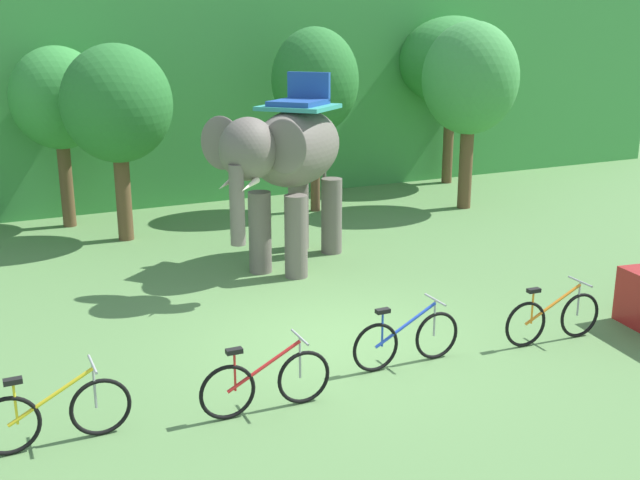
{
  "coord_description": "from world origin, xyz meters",
  "views": [
    {
      "loc": [
        -5.01,
        -9.5,
        4.55
      ],
      "look_at": [
        0.23,
        1.0,
        1.3
      ],
      "focal_mm": 42.28,
      "sensor_mm": 36.0,
      "label": 1
    }
  ],
  "objects_px": {
    "bike_blue": "(407,339)",
    "bike_orange": "(553,318)",
    "tree_center": "(117,105)",
    "tree_center_left": "(315,82)",
    "elephant": "(290,158)",
    "tree_right": "(59,99)",
    "bike_red": "(266,382)",
    "tree_far_left": "(470,80)",
    "bike_yellow": "(55,414)",
    "tree_far_right": "(452,62)"
  },
  "relations": [
    {
      "from": "bike_blue",
      "to": "bike_orange",
      "type": "height_order",
      "value": "same"
    },
    {
      "from": "tree_center",
      "to": "tree_center_left",
      "type": "xyz_separation_m",
      "value": [
        5.1,
        0.65,
        0.32
      ]
    },
    {
      "from": "tree_center",
      "to": "bike_orange",
      "type": "relative_size",
      "value": 2.53
    },
    {
      "from": "elephant",
      "to": "bike_orange",
      "type": "bearing_deg",
      "value": -69.51
    },
    {
      "from": "tree_right",
      "to": "elephant",
      "type": "bearing_deg",
      "value": -57.19
    },
    {
      "from": "elephant",
      "to": "bike_red",
      "type": "bearing_deg",
      "value": -117.2
    },
    {
      "from": "tree_center",
      "to": "tree_center_left",
      "type": "relative_size",
      "value": 0.92
    },
    {
      "from": "tree_right",
      "to": "tree_center_left",
      "type": "height_order",
      "value": "tree_center_left"
    },
    {
      "from": "bike_red",
      "to": "bike_orange",
      "type": "relative_size",
      "value": 1.0
    },
    {
      "from": "elephant",
      "to": "tree_center_left",
      "type": "bearing_deg",
      "value": 58.04
    },
    {
      "from": "tree_right",
      "to": "bike_blue",
      "type": "bearing_deg",
      "value": -73.83
    },
    {
      "from": "elephant",
      "to": "bike_blue",
      "type": "height_order",
      "value": "elephant"
    },
    {
      "from": "tree_far_left",
      "to": "elephant",
      "type": "xyz_separation_m",
      "value": [
        -6.31,
        -2.7,
        -1.16
      ]
    },
    {
      "from": "bike_yellow",
      "to": "bike_blue",
      "type": "height_order",
      "value": "same"
    },
    {
      "from": "tree_center_left",
      "to": "elephant",
      "type": "xyz_separation_m",
      "value": [
        -2.6,
        -4.16,
        -1.14
      ]
    },
    {
      "from": "bike_orange",
      "to": "bike_yellow",
      "type": "bearing_deg",
      "value": 177.95
    },
    {
      "from": "tree_far_left",
      "to": "bike_orange",
      "type": "xyz_separation_m",
      "value": [
        -4.35,
        -7.96,
        -2.98
      ]
    },
    {
      "from": "tree_center",
      "to": "bike_red",
      "type": "distance_m",
      "value": 9.24
    },
    {
      "from": "tree_far_right",
      "to": "bike_red",
      "type": "height_order",
      "value": "tree_far_right"
    },
    {
      "from": "tree_far_right",
      "to": "elephant",
      "type": "xyz_separation_m",
      "value": [
        -7.96,
        -5.78,
        -1.48
      ]
    },
    {
      "from": "bike_yellow",
      "to": "tree_far_right",
      "type": "bearing_deg",
      "value": 39.35
    },
    {
      "from": "tree_center_left",
      "to": "tree_far_left",
      "type": "bearing_deg",
      "value": -21.49
    },
    {
      "from": "tree_far_left",
      "to": "tree_far_right",
      "type": "xyz_separation_m",
      "value": [
        1.65,
        3.08,
        0.32
      ]
    },
    {
      "from": "tree_right",
      "to": "tree_center",
      "type": "relative_size",
      "value": 0.98
    },
    {
      "from": "tree_far_left",
      "to": "bike_orange",
      "type": "distance_m",
      "value": 9.55
    },
    {
      "from": "tree_center_left",
      "to": "bike_blue",
      "type": "relative_size",
      "value": 2.74
    },
    {
      "from": "tree_center_left",
      "to": "bike_red",
      "type": "height_order",
      "value": "tree_center_left"
    },
    {
      "from": "tree_center",
      "to": "bike_red",
      "type": "xyz_separation_m",
      "value": [
        -0.24,
        -8.85,
        -2.63
      ]
    },
    {
      "from": "tree_right",
      "to": "bike_orange",
      "type": "distance_m",
      "value": 12.22
    },
    {
      "from": "tree_right",
      "to": "tree_far_left",
      "type": "bearing_deg",
      "value": -15.25
    },
    {
      "from": "tree_right",
      "to": "tree_far_left",
      "type": "distance_m",
      "value": 10.13
    },
    {
      "from": "bike_blue",
      "to": "tree_far_right",
      "type": "bearing_deg",
      "value": 51.91
    },
    {
      "from": "tree_far_right",
      "to": "bike_red",
      "type": "xyz_separation_m",
      "value": [
        -10.71,
        -11.11,
        -3.3
      ]
    },
    {
      "from": "tree_far_left",
      "to": "tree_far_right",
      "type": "bearing_deg",
      "value": 61.77
    },
    {
      "from": "tree_far_right",
      "to": "elephant",
      "type": "relative_size",
      "value": 1.31
    },
    {
      "from": "tree_far_right",
      "to": "bike_blue",
      "type": "distance_m",
      "value": 14.05
    },
    {
      "from": "elephant",
      "to": "tree_right",
      "type": "bearing_deg",
      "value": 122.81
    },
    {
      "from": "tree_far_left",
      "to": "bike_orange",
      "type": "height_order",
      "value": "tree_far_left"
    },
    {
      "from": "tree_center_left",
      "to": "tree_far_left",
      "type": "relative_size",
      "value": 0.97
    },
    {
      "from": "tree_right",
      "to": "bike_orange",
      "type": "relative_size",
      "value": 2.49
    },
    {
      "from": "tree_center",
      "to": "bike_blue",
      "type": "relative_size",
      "value": 2.53
    },
    {
      "from": "tree_center",
      "to": "tree_far_left",
      "type": "height_order",
      "value": "tree_far_left"
    },
    {
      "from": "tree_center",
      "to": "bike_yellow",
      "type": "relative_size",
      "value": 2.53
    },
    {
      "from": "bike_red",
      "to": "bike_blue",
      "type": "height_order",
      "value": "same"
    },
    {
      "from": "bike_red",
      "to": "bike_blue",
      "type": "distance_m",
      "value": 2.31
    },
    {
      "from": "bike_yellow",
      "to": "tree_center",
      "type": "bearing_deg",
      "value": 72.54
    },
    {
      "from": "bike_orange",
      "to": "tree_far_left",
      "type": "bearing_deg",
      "value": 61.38
    },
    {
      "from": "tree_right",
      "to": "bike_red",
      "type": "relative_size",
      "value": 2.49
    },
    {
      "from": "tree_far_right",
      "to": "bike_yellow",
      "type": "xyz_separation_m",
      "value": [
        -13.15,
        -10.78,
        -3.3
      ]
    },
    {
      "from": "tree_right",
      "to": "tree_far_right",
      "type": "relative_size",
      "value": 0.85
    }
  ]
}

